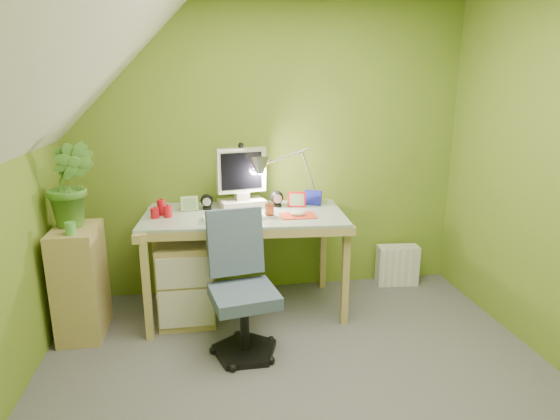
{
  "coord_description": "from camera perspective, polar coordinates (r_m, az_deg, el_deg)",
  "views": [
    {
      "loc": [
        -0.5,
        -2.16,
        1.72
      ],
      "look_at": [
        0.0,
        1.0,
        0.85
      ],
      "focal_mm": 30.0,
      "sensor_mm": 36.0,
      "label": 1
    }
  ],
  "objects": [
    {
      "name": "photo_frame_red",
      "position": [
        3.64,
        2.03,
        1.3
      ],
      "size": [
        0.14,
        0.05,
        0.12
      ],
      "primitive_type": "cube",
      "rotation": [
        0.0,
        0.0,
        -0.2
      ],
      "color": "red",
      "rests_on": "desk"
    },
    {
      "name": "amber_tumbler",
      "position": [
        3.41,
        -1.29,
        0.09
      ],
      "size": [
        0.07,
        0.07,
        0.09
      ],
      "primitive_type": "cylinder",
      "rotation": [
        0.0,
        0.0,
        0.04
      ],
      "color": "#983C16",
      "rests_on": "desk"
    },
    {
      "name": "speaker_left",
      "position": [
        3.61,
        -8.91,
        1.01
      ],
      "size": [
        0.11,
        0.11,
        0.12
      ],
      "primitive_type": null,
      "rotation": [
        0.0,
        0.0,
        -0.1
      ],
      "color": "black",
      "rests_on": "desk"
    },
    {
      "name": "mouse",
      "position": [
        3.39,
        2.2,
        -0.44
      ],
      "size": [
        0.12,
        0.08,
        0.04
      ],
      "primitive_type": "ellipsoid",
      "rotation": [
        0.0,
        0.0,
        0.09
      ],
      "color": "white",
      "rests_on": "mousepad"
    },
    {
      "name": "candle_cluster",
      "position": [
        3.48,
        -14.32,
        0.15
      ],
      "size": [
        0.17,
        0.15,
        0.11
      ],
      "primitive_type": null,
      "rotation": [
        0.0,
        0.0,
        -0.13
      ],
      "color": "red",
      "rests_on": "desk"
    },
    {
      "name": "radiator",
      "position": [
        4.26,
        14.1,
        -6.55
      ],
      "size": [
        0.36,
        0.17,
        0.35
      ],
      "primitive_type": "cube",
      "rotation": [
        0.0,
        0.0,
        -0.08
      ],
      "color": "silver",
      "rests_on": "floor"
    },
    {
      "name": "mousepad",
      "position": [
        3.4,
        2.19,
        -0.69
      ],
      "size": [
        0.26,
        0.18,
        0.01
      ],
      "primitive_type": "cube",
      "rotation": [
        0.0,
        0.0,
        -0.0
      ],
      "color": "red",
      "rests_on": "desk"
    },
    {
      "name": "keyboard",
      "position": [
        3.34,
        -5.58,
        -0.9
      ],
      "size": [
        0.45,
        0.18,
        0.02
      ],
      "primitive_type": "cube",
      "rotation": [
        0.0,
        0.0,
        0.09
      ],
      "color": "white",
      "rests_on": "desk"
    },
    {
      "name": "photo_frame_blue",
      "position": [
        3.7,
        4.04,
        1.52
      ],
      "size": [
        0.13,
        0.09,
        0.12
      ],
      "primitive_type": "cube",
      "rotation": [
        0.0,
        0.0,
        -0.55
      ],
      "color": "#151D94",
      "rests_on": "desk"
    },
    {
      "name": "photo_frame_green",
      "position": [
        3.59,
        -10.98,
        0.79
      ],
      "size": [
        0.13,
        0.03,
        0.11
      ],
      "primitive_type": "cube",
      "rotation": [
        0.0,
        0.0,
        0.12
      ],
      "color": "#AAC386",
      "rests_on": "desk"
    },
    {
      "name": "wall_back",
      "position": [
        3.83,
        -1.42,
        7.38
      ],
      "size": [
        3.2,
        0.01,
        2.4
      ],
      "primitive_type": "cube",
      "color": "olive",
      "rests_on": "floor"
    },
    {
      "name": "desk_lamp",
      "position": [
        3.65,
        2.35,
        5.63
      ],
      "size": [
        0.62,
        0.28,
        0.65
      ],
      "primitive_type": null,
      "rotation": [
        0.0,
        0.0,
        -0.04
      ],
      "color": "#BCBDC1",
      "rests_on": "desk"
    },
    {
      "name": "speaker_right",
      "position": [
        3.65,
        -0.41,
        1.42
      ],
      "size": [
        0.12,
        0.12,
        0.13
      ],
      "primitive_type": null,
      "rotation": [
        0.0,
        0.0,
        0.17
      ],
      "color": "black",
      "rests_on": "desk"
    },
    {
      "name": "floor",
      "position": [
        2.81,
        3.48,
        -22.66
      ],
      "size": [
        3.2,
        3.2,
        0.01
      ],
      "primitive_type": "cube",
      "color": "#57575D",
      "rests_on": "ground"
    },
    {
      "name": "potted_plant",
      "position": [
        3.41,
        -24.13,
        2.89
      ],
      "size": [
        0.33,
        0.27,
        0.58
      ],
      "primitive_type": "imported",
      "rotation": [
        0.0,
        0.0,
        -0.05
      ],
      "color": "#467E2A",
      "rests_on": "side_ledge"
    },
    {
      "name": "side_ledge",
      "position": [
        3.56,
        -23.15,
        -8.05
      ],
      "size": [
        0.29,
        0.45,
        0.78
      ],
      "primitive_type": "cube",
      "color": "tan",
      "rests_on": "floor"
    },
    {
      "name": "green_cup",
      "position": [
        3.28,
        -24.19,
        -2.08
      ],
      "size": [
        0.07,
        0.07,
        0.08
      ],
      "primitive_type": "cylinder",
      "rotation": [
        0.0,
        0.0,
        0.01
      ],
      "color": "#54A344",
      "rests_on": "side_ledge"
    },
    {
      "name": "task_chair",
      "position": [
        3.03,
        -4.41,
        -10.37
      ],
      "size": [
        0.53,
        0.53,
        0.83
      ],
      "primitive_type": null,
      "rotation": [
        0.0,
        0.0,
        0.18
      ],
      "color": "#44546F",
      "rests_on": "floor"
    },
    {
      "name": "monitor",
      "position": [
        3.6,
        -4.73,
        4.37
      ],
      "size": [
        0.42,
        0.29,
        0.52
      ],
      "primitive_type": null,
      "rotation": [
        0.0,
        0.0,
        0.21
      ],
      "color": "beige",
      "rests_on": "desk"
    },
    {
      "name": "slope_ceiling",
      "position": [
        2.22,
        -23.03,
        17.44
      ],
      "size": [
        1.1,
        3.2,
        1.1
      ],
      "primitive_type": "cube",
      "color": "white",
      "rests_on": "wall_left"
    },
    {
      "name": "wall_front",
      "position": [
        0.92,
        28.64,
        -21.25
      ],
      "size": [
        3.2,
        0.01,
        2.4
      ],
      "primitive_type": "cube",
      "color": "olive",
      "rests_on": "floor"
    },
    {
      "name": "desk",
      "position": [
        3.61,
        -4.28,
        -6.43
      ],
      "size": [
        1.52,
        0.83,
        0.79
      ],
      "primitive_type": null,
      "rotation": [
        0.0,
        0.0,
        -0.07
      ],
      "color": "tan",
      "rests_on": "floor"
    }
  ]
}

